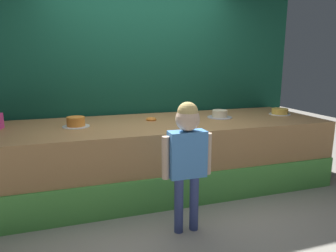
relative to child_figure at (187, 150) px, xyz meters
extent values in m
plane|color=gray|center=(-0.01, 0.43, -0.77)|extent=(12.00, 12.00, 0.00)
cube|color=#B27F4C|center=(-0.01, 1.07, -0.36)|extent=(4.18, 1.28, 0.81)
cube|color=#59B24C|center=(-0.01, 0.42, -0.59)|extent=(4.18, 0.02, 0.37)
cube|color=#144C38|center=(-0.01, 1.81, 0.65)|extent=(4.65, 0.08, 2.83)
cylinder|color=#3F4C8C|center=(-0.07, 0.00, -0.50)|extent=(0.08, 0.08, 0.53)
cylinder|color=#3F4C8C|center=(0.07, 0.00, -0.50)|extent=(0.08, 0.08, 0.53)
cube|color=#4C8CD8|center=(0.00, 0.00, -0.04)|extent=(0.33, 0.15, 0.41)
cylinder|color=beige|center=(-0.20, 0.00, -0.05)|extent=(0.07, 0.07, 0.37)
cylinder|color=beige|center=(0.20, 0.00, -0.05)|extent=(0.07, 0.07, 0.37)
sphere|color=beige|center=(0.00, 0.00, 0.27)|extent=(0.21, 0.21, 0.21)
sphere|color=tan|center=(0.00, 0.00, 0.33)|extent=(0.18, 0.18, 0.18)
torus|color=orange|center=(-0.01, 1.19, 0.06)|extent=(0.13, 0.13, 0.03)
cylinder|color=white|center=(-0.90, 1.08, 0.05)|extent=(0.29, 0.29, 0.01)
cylinder|color=orange|center=(-0.90, 1.08, 0.11)|extent=(0.20, 0.20, 0.10)
cylinder|color=silver|center=(0.88, 1.10, 0.05)|extent=(0.32, 0.32, 0.01)
cylinder|color=beige|center=(0.88, 1.10, 0.10)|extent=(0.19, 0.19, 0.09)
cylinder|color=white|center=(1.77, 1.06, 0.05)|extent=(0.28, 0.28, 0.01)
cylinder|color=#F2BF4C|center=(1.77, 1.06, 0.09)|extent=(0.21, 0.21, 0.07)
camera|label=1|loc=(-0.94, -2.37, 0.75)|focal=32.61mm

